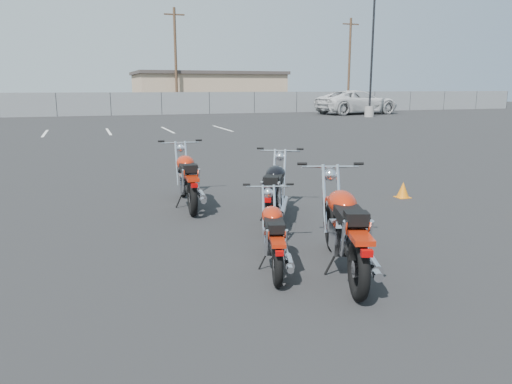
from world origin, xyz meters
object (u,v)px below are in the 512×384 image
object	(u,v)px
motorcycle_third_red	(274,236)
motorcycle_rear_red	(345,229)
motorcycle_second_black	(275,191)
white_van	(358,95)
motorcycle_front_red	(188,179)

from	to	relation	value
motorcycle_third_red	motorcycle_rear_red	world-z (taller)	motorcycle_rear_red
motorcycle_second_black	white_van	size ratio (longest dim) A/B	0.27
motorcycle_third_red	motorcycle_rear_red	distance (m)	0.89
motorcycle_rear_red	motorcycle_second_black	bearing A→B (deg)	88.17
motorcycle_front_red	motorcycle_second_black	distance (m)	1.92
motorcycle_second_black	motorcycle_third_red	world-z (taller)	motorcycle_second_black
motorcycle_third_red	motorcycle_second_black	bearing A→B (deg)	68.34
motorcycle_front_red	motorcycle_third_red	world-z (taller)	motorcycle_front_red
motorcycle_third_red	white_van	distance (m)	37.06
motorcycle_front_red	motorcycle_third_red	size ratio (longest dim) A/B	1.28
motorcycle_front_red	motorcycle_third_red	bearing A→B (deg)	-84.48
motorcycle_second_black	motorcycle_third_red	distance (m)	2.28
motorcycle_third_red	motorcycle_rear_red	size ratio (longest dim) A/B	0.77
motorcycle_rear_red	motorcycle_front_red	bearing A→B (deg)	105.29
motorcycle_front_red	white_van	size ratio (longest dim) A/B	0.29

